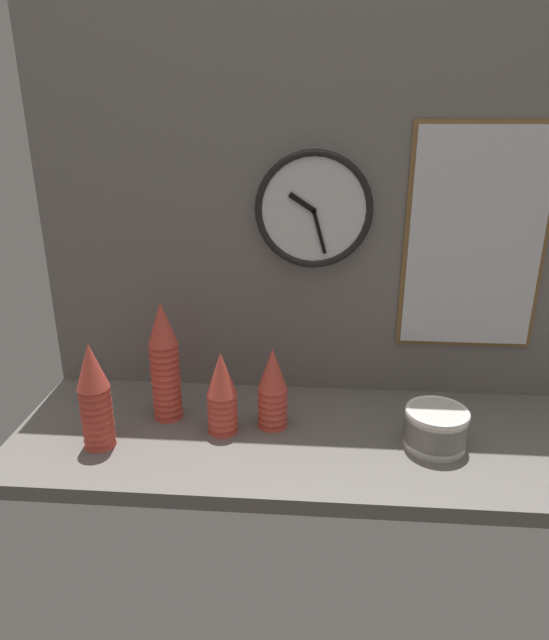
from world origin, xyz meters
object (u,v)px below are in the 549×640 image
object	(u,v)px
cup_stack_far_left	(94,396)
cup_stack_center	(273,388)
wall_clock	(314,210)
menu_board	(475,240)
bowl_stack_right	(436,427)
cup_stack_center_left	(222,393)
cup_stack_left	(165,362)

from	to	relation	value
cup_stack_far_left	cup_stack_center	world-z (taller)	cup_stack_far_left
wall_clock	menu_board	xyz separation A→B (cm)	(43.50, 0.89, -7.69)
cup_stack_far_left	bowl_stack_right	xyz separation A→B (cm)	(84.27, 6.15, -8.53)
cup_stack_center	cup_stack_center_left	world-z (taller)	same
cup_stack_center	menu_board	distance (cm)	67.21
cup_stack_far_left	cup_stack_center_left	bearing A→B (deg)	16.52
wall_clock	menu_board	world-z (taller)	menu_board
cup_stack_far_left	wall_clock	bearing A→B (deg)	32.72
menu_board	cup_stack_far_left	bearing A→B (deg)	-160.21
menu_board	cup_stack_left	bearing A→B (deg)	-166.66
cup_stack_center_left	menu_board	xyz separation A→B (cm)	(65.75, 25.56, 35.23)
cup_stack_far_left	wall_clock	world-z (taller)	wall_clock
cup_stack_left	cup_stack_center	bearing A→B (deg)	-4.57
cup_stack_center_left	wall_clock	world-z (taller)	wall_clock
cup_stack_center_left	wall_clock	bearing A→B (deg)	47.95
cup_stack_center_left	cup_stack_far_left	bearing A→B (deg)	-163.48
cup_stack_left	cup_stack_center_left	distance (cm)	18.15
cup_stack_center	bowl_stack_right	distance (cm)	42.38
cup_stack_left	bowl_stack_right	bearing A→B (deg)	-7.16
bowl_stack_right	menu_board	bearing A→B (deg)	67.94
cup_stack_center	menu_board	bearing A→B (deg)	22.35
cup_stack_left	wall_clock	world-z (taller)	wall_clock
bowl_stack_right	menu_board	world-z (taller)	menu_board
wall_clock	menu_board	size ratio (longest dim) A/B	0.52
cup_stack_far_left	cup_stack_center_left	size ratio (longest dim) A/B	1.24
cup_stack_center	cup_stack_center_left	xyz separation A→B (cm)	(-12.81, -3.80, 0.00)
cup_stack_center	menu_board	size ratio (longest dim) A/B	0.37
cup_stack_center	cup_stack_far_left	bearing A→B (deg)	-163.49
cup_stack_center	menu_board	xyz separation A→B (cm)	(52.93, 21.76, 35.23)
bowl_stack_right	menu_board	xyz separation A→B (cm)	(11.47, 28.30, 41.05)
cup_stack_far_left	cup_stack_left	world-z (taller)	cup_stack_left
bowl_stack_right	menu_board	size ratio (longest dim) A/B	0.26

